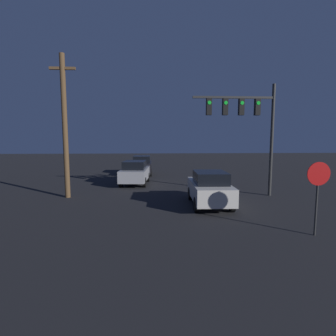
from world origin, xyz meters
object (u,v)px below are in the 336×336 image
at_px(car_mid, 135,172).
at_px(stop_sign, 318,184).
at_px(utility_pole, 65,125).
at_px(traffic_signal_mast, 248,118).
at_px(car_near, 210,188).
at_px(car_far, 142,165).

relative_size(car_mid, stop_sign, 1.63).
relative_size(stop_sign, utility_pole, 0.32).
bearing_deg(traffic_signal_mast, car_mid, 147.59).
xyz_separation_m(car_near, car_far, (-3.79, 11.27, 0.00)).
height_order(car_near, car_mid, same).
distance_m(car_mid, car_far, 5.08).
height_order(stop_sign, utility_pole, utility_pole).
xyz_separation_m(car_far, stop_sign, (6.51, -15.42, 0.91)).
bearing_deg(stop_sign, car_far, 112.90).
xyz_separation_m(stop_sign, utility_pole, (-10.22, 6.34, 2.22)).
height_order(car_far, stop_sign, stop_sign).
relative_size(car_mid, car_far, 1.02).
height_order(car_mid, utility_pole, utility_pole).
xyz_separation_m(car_far, traffic_signal_mast, (6.30, -9.23, 3.51)).
distance_m(car_far, stop_sign, 16.76).
xyz_separation_m(traffic_signal_mast, stop_sign, (0.21, -6.19, -2.60)).
bearing_deg(car_near, car_far, 110.08).
distance_m(car_mid, utility_pole, 6.15).
distance_m(car_near, utility_pole, 8.42).
xyz_separation_m(car_near, utility_pole, (-7.50, 2.19, 3.13)).
relative_size(car_near, car_far, 1.01).
bearing_deg(traffic_signal_mast, car_far, 124.31).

